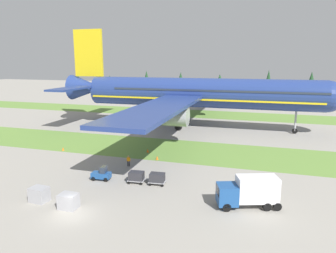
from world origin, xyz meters
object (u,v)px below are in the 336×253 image
at_px(uld_container_0, 39,194).
at_px(airliner, 193,93).
at_px(cargo_dolly_second, 157,178).
at_px(catering_truck, 249,191).
at_px(cargo_dolly_lead, 136,176).
at_px(taxiway_marker_2, 148,151).
at_px(baggage_tug, 102,174).
at_px(taxiway_marker_0, 157,158).
at_px(taxiway_marker_1, 63,149).
at_px(uld_container_1, 69,201).
at_px(ground_crew_marshaller, 128,160).

bearing_deg(uld_container_0, airliner, 80.28).
bearing_deg(airliner, cargo_dolly_second, 5.00).
bearing_deg(catering_truck, cargo_dolly_lead, 59.56).
xyz_separation_m(catering_truck, uld_container_0, (-23.55, -5.66, -1.09)).
bearing_deg(taxiway_marker_2, baggage_tug, -95.34).
relative_size(baggage_tug, uld_container_0, 1.35).
relative_size(catering_truck, taxiway_marker_0, 11.36).
bearing_deg(baggage_tug, uld_container_0, 150.94).
bearing_deg(cargo_dolly_lead, taxiway_marker_1, 55.82).
bearing_deg(taxiway_marker_1, uld_container_1, -53.51).
xyz_separation_m(uld_container_0, taxiway_marker_0, (8.04, 19.12, -0.54)).
height_order(airliner, taxiway_marker_2, airliner).
distance_m(baggage_tug, taxiway_marker_1, 17.80).
bearing_deg(baggage_tug, ground_crew_marshaller, -15.61).
bearing_deg(airliner, taxiway_marker_1, -34.72).
distance_m(cargo_dolly_lead, taxiway_marker_0, 10.47).
relative_size(cargo_dolly_second, ground_crew_marshaller, 1.34).
relative_size(airliner, catering_truck, 11.13).
height_order(cargo_dolly_lead, taxiway_marker_1, cargo_dolly_lead).
distance_m(airliner, baggage_tug, 38.93).
height_order(ground_crew_marshaller, taxiway_marker_1, ground_crew_marshaller).
bearing_deg(uld_container_1, taxiway_marker_1, 126.49).
distance_m(baggage_tug, ground_crew_marshaller, 6.51).
xyz_separation_m(catering_truck, taxiway_marker_2, (-18.53, 17.02, -1.63)).
xyz_separation_m(taxiway_marker_0, taxiway_marker_1, (-18.34, 0.14, -0.02)).
height_order(airliner, taxiway_marker_0, airliner).
xyz_separation_m(baggage_tug, cargo_dolly_lead, (5.01, 0.44, 0.10)).
xyz_separation_m(cargo_dolly_second, taxiway_marker_2, (-6.54, 13.74, -0.60)).
distance_m(ground_crew_marshaller, taxiway_marker_0, 5.53).
bearing_deg(cargo_dolly_second, uld_container_1, 137.54).
height_order(taxiway_marker_0, taxiway_marker_1, taxiway_marker_0).
bearing_deg(cargo_dolly_lead, taxiway_marker_2, 9.58).
relative_size(cargo_dolly_lead, uld_container_0, 1.16).
relative_size(cargo_dolly_lead, taxiway_marker_0, 3.61).
distance_m(baggage_tug, taxiway_marker_2, 14.51).
bearing_deg(uld_container_0, taxiway_marker_2, 77.53).
height_order(catering_truck, uld_container_1, catering_truck).
distance_m(cargo_dolly_lead, ground_crew_marshaller, 7.07).
height_order(airliner, cargo_dolly_second, airliner).
height_order(catering_truck, ground_crew_marshaller, catering_truck).
xyz_separation_m(baggage_tug, uld_container_1, (0.66, -8.77, 0.03)).
bearing_deg(cargo_dolly_lead, catering_truck, -106.52).
xyz_separation_m(cargo_dolly_lead, ground_crew_marshaller, (-3.81, 5.95, 0.03)).
height_order(ground_crew_marshaller, uld_container_1, ground_crew_marshaller).
relative_size(catering_truck, taxiway_marker_1, 12.14).
bearing_deg(uld_container_0, baggage_tug, 66.00).
distance_m(uld_container_0, uld_container_1, 4.36).
relative_size(baggage_tug, ground_crew_marshaller, 1.55).
relative_size(uld_container_0, taxiway_marker_2, 3.12).
relative_size(ground_crew_marshaller, taxiway_marker_0, 2.70).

